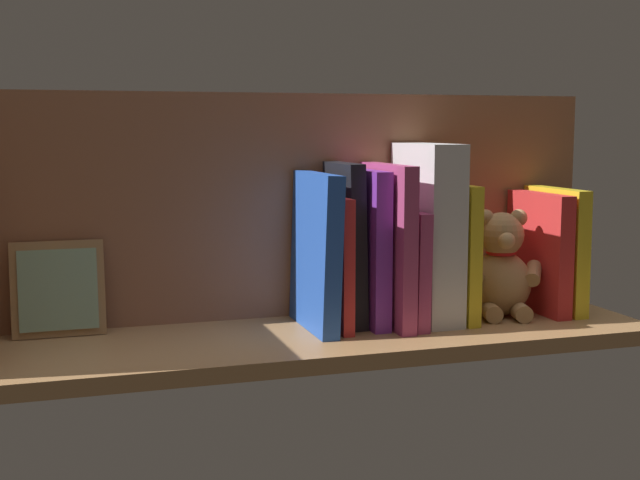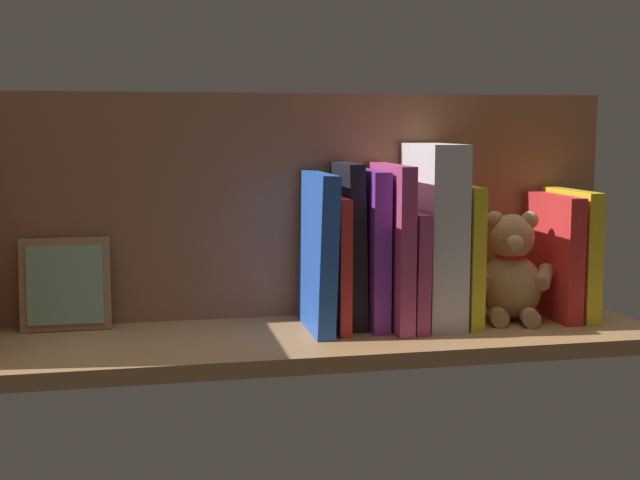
% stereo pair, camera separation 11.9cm
% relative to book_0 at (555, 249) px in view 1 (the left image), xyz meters
% --- Properties ---
extents(ground_plane, '(0.95, 0.27, 0.02)m').
position_rel_book_0_xyz_m(ground_plane, '(0.39, 0.03, -0.11)').
color(ground_plane, '#A87A4C').
extents(shelf_back_panel, '(0.95, 0.02, 0.34)m').
position_rel_book_0_xyz_m(shelf_back_panel, '(0.39, -0.09, 0.07)').
color(shelf_back_panel, '#9C6242').
rests_on(shelf_back_panel, ground_plane).
extents(book_0, '(0.03, 0.15, 0.19)m').
position_rel_book_0_xyz_m(book_0, '(0.00, 0.00, 0.00)').
color(book_0, yellow).
rests_on(book_0, ground_plane).
extents(book_1, '(0.03, 0.15, 0.19)m').
position_rel_book_0_xyz_m(book_1, '(0.03, 0.00, -0.00)').
color(book_1, red).
rests_on(book_1, ground_plane).
extents(teddy_bear, '(0.13, 0.12, 0.16)m').
position_rel_book_0_xyz_m(teddy_bear, '(0.10, 0.01, -0.02)').
color(teddy_bear, tan).
rests_on(teddy_bear, ground_plane).
extents(book_2, '(0.02, 0.16, 0.20)m').
position_rel_book_0_xyz_m(book_2, '(0.18, 0.00, 0.01)').
color(book_2, yellow).
rests_on(book_2, ground_plane).
extents(dictionary_thick_white, '(0.05, 0.16, 0.26)m').
position_rel_book_0_xyz_m(dictionary_thick_white, '(0.22, 0.00, 0.03)').
color(dictionary_thick_white, silver).
rests_on(dictionary_thick_white, ground_plane).
extents(book_3, '(0.02, 0.17, 0.17)m').
position_rel_book_0_xyz_m(book_3, '(0.26, 0.01, -0.01)').
color(book_3, '#B23F72').
rests_on(book_3, ground_plane).
extents(book_4, '(0.02, 0.17, 0.23)m').
position_rel_book_0_xyz_m(book_4, '(0.29, 0.01, 0.02)').
color(book_4, '#B23F72').
rests_on(book_4, ground_plane).
extents(book_5, '(0.02, 0.15, 0.22)m').
position_rel_book_0_xyz_m(book_5, '(0.32, -0.00, 0.02)').
color(book_5, purple).
rests_on(book_5, ground_plane).
extents(book_6, '(0.03, 0.13, 0.24)m').
position_rel_book_0_xyz_m(book_6, '(0.34, -0.01, 0.02)').
color(book_6, black).
rests_on(book_6, ground_plane).
extents(book_7, '(0.02, 0.15, 0.19)m').
position_rel_book_0_xyz_m(book_7, '(0.37, -0.00, -0.00)').
color(book_7, red).
rests_on(book_7, ground_plane).
extents(book_8, '(0.03, 0.17, 0.22)m').
position_rel_book_0_xyz_m(book_8, '(0.39, 0.01, 0.01)').
color(book_8, blue).
rests_on(book_8, ground_plane).
extents(picture_frame_leaning, '(0.12, 0.03, 0.13)m').
position_rel_book_0_xyz_m(picture_frame_leaning, '(0.74, -0.06, -0.03)').
color(picture_frame_leaning, '#A87A4C').
rests_on(picture_frame_leaning, ground_plane).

